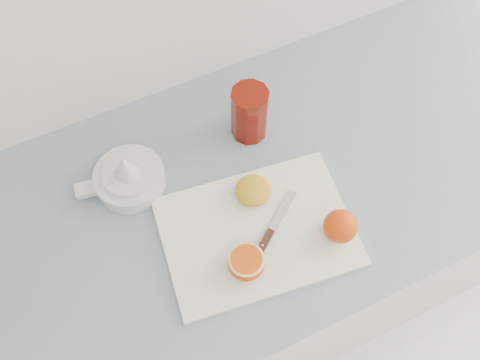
# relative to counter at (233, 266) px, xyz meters

# --- Properties ---
(counter) EXTENTS (2.45, 0.64, 0.89)m
(counter) POSITION_rel_counter_xyz_m (0.00, 0.00, 0.00)
(counter) COLOR silver
(counter) RESTS_ON ground
(cutting_board) EXTENTS (0.40, 0.31, 0.01)m
(cutting_board) POSITION_rel_counter_xyz_m (0.01, -0.11, 0.45)
(cutting_board) COLOR white
(cutting_board) RESTS_ON counter
(whole_orange) EXTENTS (0.06, 0.06, 0.06)m
(whole_orange) POSITION_rel_counter_xyz_m (0.15, -0.18, 0.49)
(whole_orange) COLOR red
(whole_orange) RESTS_ON cutting_board
(half_orange) EXTENTS (0.07, 0.07, 0.04)m
(half_orange) POSITION_rel_counter_xyz_m (-0.04, -0.16, 0.48)
(half_orange) COLOR red
(half_orange) RESTS_ON cutting_board
(squeezed_shell) EXTENTS (0.07, 0.07, 0.03)m
(squeezed_shell) POSITION_rel_counter_xyz_m (0.04, -0.03, 0.47)
(squeezed_shell) COLOR gold
(squeezed_shell) RESTS_ON cutting_board
(paring_knife) EXTENTS (0.15, 0.11, 0.01)m
(paring_knife) POSITION_rel_counter_xyz_m (0.01, -0.13, 0.46)
(paring_knife) COLOR #42261A
(paring_knife) RESTS_ON cutting_board
(citrus_juicer) EXTENTS (0.18, 0.14, 0.10)m
(citrus_juicer) POSITION_rel_counter_xyz_m (-0.18, 0.11, 0.47)
(citrus_juicer) COLOR white
(citrus_juicer) RESTS_ON counter
(red_tumbler) EXTENTS (0.08, 0.08, 0.13)m
(red_tumbler) POSITION_rel_counter_xyz_m (0.10, 0.12, 0.50)
(red_tumbler) COLOR #701005
(red_tumbler) RESTS_ON counter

